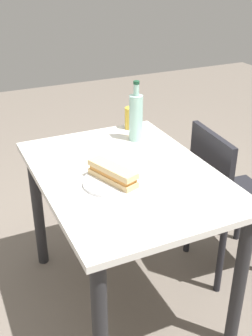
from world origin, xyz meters
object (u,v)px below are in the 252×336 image
(chair_far, at_px, (224,194))
(beer_glass, at_px, (131,118))
(baguette_sandwich_near, at_px, (113,173))
(water_bottle, at_px, (136,117))
(plate_near, at_px, (113,182))
(knife_near, at_px, (120,175))
(dining_table, at_px, (126,196))

(chair_far, bearing_deg, beer_glass, -143.62)
(baguette_sandwich_near, distance_m, water_bottle, 0.49)
(water_bottle, bearing_deg, baguette_sandwich_near, -37.89)
(plate_near, xyz_separation_m, knife_near, (-0.03, 0.05, 0.01))
(baguette_sandwich_near, relative_size, beer_glass, 2.08)
(plate_near, xyz_separation_m, baguette_sandwich_near, (0.00, 0.00, 0.04))
(knife_near, xyz_separation_m, beer_glass, (-0.51, 0.29, 0.04))
(beer_glass, bearing_deg, baguette_sandwich_near, -32.52)
(chair_far, height_order, water_bottle, water_bottle)
(knife_near, bearing_deg, baguette_sandwich_near, -59.01)
(chair_far, distance_m, water_bottle, 0.63)
(plate_near, bearing_deg, water_bottle, 142.11)
(chair_far, distance_m, beer_glass, 0.66)
(dining_table, relative_size, water_bottle, 3.35)
(baguette_sandwich_near, relative_size, water_bottle, 0.81)
(water_bottle, bearing_deg, beer_glass, 163.89)
(plate_near, xyz_separation_m, beer_glass, (-0.53, 0.34, 0.05))
(chair_far, xyz_separation_m, baguette_sandwich_near, (0.08, -0.68, 0.32))
(dining_table, xyz_separation_m, chair_far, (-0.01, 0.58, -0.14))
(dining_table, bearing_deg, chair_far, 90.71)
(baguette_sandwich_near, bearing_deg, chair_far, 96.63)
(water_bottle, xyz_separation_m, beer_glass, (-0.15, 0.04, -0.07))
(baguette_sandwich_near, height_order, knife_near, baguette_sandwich_near)
(chair_far, distance_m, plate_near, 0.73)
(dining_table, xyz_separation_m, plate_near, (0.07, -0.10, 0.14))
(baguette_sandwich_near, height_order, water_bottle, water_bottle)
(chair_far, xyz_separation_m, knife_near, (0.05, -0.63, 0.29))
(dining_table, distance_m, plate_near, 0.18)
(dining_table, height_order, chair_far, chair_far)
(dining_table, distance_m, chair_far, 0.60)
(chair_far, bearing_deg, dining_table, -89.29)
(chair_far, bearing_deg, knife_near, -85.49)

